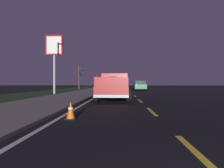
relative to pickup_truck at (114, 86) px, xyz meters
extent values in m
plane|color=black|center=(13.82, -1.75, -0.98)|extent=(144.00, 144.00, 0.00)
cube|color=slate|center=(13.82, 3.95, -0.92)|extent=(108.00, 4.00, 0.12)
cube|color=#1E3819|center=(13.82, 8.95, -0.98)|extent=(108.00, 6.00, 0.01)
cube|color=yellow|center=(-10.71, -1.75, -0.98)|extent=(2.40, 0.14, 0.01)
cube|color=yellow|center=(-5.53, -1.75, -0.98)|extent=(2.40, 0.14, 0.01)
cube|color=yellow|center=(-0.40, -1.75, -0.98)|extent=(2.40, 0.14, 0.01)
cube|color=yellow|center=(4.66, -1.75, -0.98)|extent=(2.40, 0.14, 0.01)
cube|color=yellow|center=(11.18, -1.75, -0.98)|extent=(2.40, 0.14, 0.01)
cube|color=yellow|center=(17.24, -1.75, -0.98)|extent=(2.40, 0.14, 0.01)
cube|color=yellow|center=(23.73, -1.75, -0.98)|extent=(2.40, 0.14, 0.01)
cube|color=yellow|center=(29.06, -1.75, -0.98)|extent=(2.40, 0.14, 0.01)
cube|color=yellow|center=(35.76, -1.75, -0.98)|extent=(2.40, 0.14, 0.01)
cube|color=yellow|center=(42.47, -1.75, -0.98)|extent=(2.40, 0.14, 0.01)
cube|color=yellow|center=(48.66, -1.75, -0.98)|extent=(2.40, 0.14, 0.01)
cube|color=yellow|center=(54.40, -1.75, -0.98)|extent=(2.40, 0.14, 0.01)
cube|color=yellow|center=(59.50, -1.75, -0.98)|extent=(2.40, 0.14, 0.01)
cube|color=yellow|center=(65.67, -1.75, -0.98)|extent=(2.40, 0.14, 0.01)
cube|color=silver|center=(13.82, 1.65, -0.98)|extent=(108.00, 0.14, 0.01)
cube|color=maroon|center=(-0.06, 0.00, -0.31)|extent=(5.47, 2.19, 0.60)
cube|color=maroon|center=(1.13, -0.04, 0.44)|extent=(2.23, 1.92, 0.90)
cube|color=#1E2833|center=(0.08, 0.00, 0.49)|extent=(0.09, 1.44, 0.50)
cube|color=maroon|center=(-1.10, 0.98, 0.27)|extent=(3.02, 0.19, 0.56)
cube|color=maroon|center=(-1.17, -0.90, 0.27)|extent=(3.02, 0.19, 0.56)
cube|color=maroon|center=(-2.72, 0.10, 0.27)|extent=(0.15, 1.88, 0.56)
cube|color=silver|center=(-2.72, 0.10, -0.53)|extent=(0.19, 2.00, 0.16)
cube|color=red|center=(-2.68, 0.90, 0.47)|extent=(0.07, 0.14, 0.20)
cube|color=red|center=(-2.73, -0.70, 0.47)|extent=(0.07, 0.14, 0.20)
ellipsoid|color=#193823|center=(-1.14, 0.04, 0.31)|extent=(2.65, 1.61, 0.64)
sphere|color=silver|center=(-0.62, 0.38, 0.17)|extent=(0.40, 0.40, 0.40)
sphere|color=beige|center=(-1.75, -0.24, 0.15)|extent=(0.34, 0.34, 0.34)
cylinder|color=black|center=(1.76, 0.94, -0.56)|extent=(0.84, 0.28, 0.84)
cylinder|color=black|center=(1.69, -1.06, -0.56)|extent=(0.84, 0.28, 0.84)
cylinder|color=black|center=(-1.80, 1.07, -0.56)|extent=(0.84, 0.28, 0.84)
cylinder|color=black|center=(-1.87, -0.93, -0.56)|extent=(0.84, 0.28, 0.84)
cube|color=#14592D|center=(18.62, -3.52, -0.35)|extent=(4.44, 1.89, 0.70)
cube|color=#1E2833|center=(18.37, -3.52, 0.28)|extent=(2.50, 1.63, 0.56)
cylinder|color=black|center=(20.14, -2.65, -0.64)|extent=(0.68, 0.22, 0.68)
cylinder|color=black|center=(20.10, -4.45, -0.64)|extent=(0.68, 0.22, 0.68)
cylinder|color=black|center=(17.15, -2.59, -0.64)|extent=(0.68, 0.22, 0.68)
cylinder|color=black|center=(17.11, -4.39, -0.64)|extent=(0.68, 0.22, 0.68)
cube|color=red|center=(16.47, -3.48, -0.30)|extent=(0.11, 1.51, 0.10)
cube|color=navy|center=(24.61, 0.16, -0.35)|extent=(4.45, 1.93, 0.70)
cube|color=#1E2833|center=(24.36, 0.16, 0.28)|extent=(2.51, 1.66, 0.56)
cylinder|color=black|center=(26.13, 1.01, -0.64)|extent=(0.68, 0.22, 0.68)
cylinder|color=black|center=(26.08, -0.79, -0.64)|extent=(0.68, 0.22, 0.68)
cylinder|color=black|center=(23.14, 1.10, -0.64)|extent=(0.68, 0.22, 0.68)
cylinder|color=black|center=(23.09, -0.70, -0.64)|extent=(0.68, 0.22, 0.68)
cube|color=red|center=(22.46, 0.22, -0.30)|extent=(0.12, 1.51, 0.10)
cylinder|color=#99999E|center=(7.88, 6.84, 2.24)|extent=(0.24, 0.24, 6.44)
cube|color=maroon|center=(7.88, 6.84, 4.36)|extent=(0.24, 1.90, 2.20)
cube|color=silver|center=(7.75, 6.84, 4.36)|extent=(0.04, 1.60, 1.87)
cylinder|color=#423323|center=(25.56, 7.76, 1.27)|extent=(0.28, 0.28, 4.50)
cylinder|color=#423323|center=(25.12, 8.23, 2.63)|extent=(0.89, 1.07, 1.34)
cylinder|color=#423323|center=(25.61, 7.34, 2.96)|extent=(0.18, 0.92, 0.79)
cylinder|color=#423323|center=(25.22, 7.51, 2.15)|extent=(0.74, 0.62, 1.23)
cube|color=black|center=(-7.47, 1.22, -0.97)|extent=(0.36, 0.36, 0.03)
cone|color=orange|center=(-7.47, 1.22, -0.68)|extent=(0.28, 0.28, 0.55)
cylinder|color=white|center=(-7.47, 1.22, -0.62)|extent=(0.17, 0.17, 0.06)
camera|label=1|loc=(-14.18, -0.45, 0.23)|focal=32.67mm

